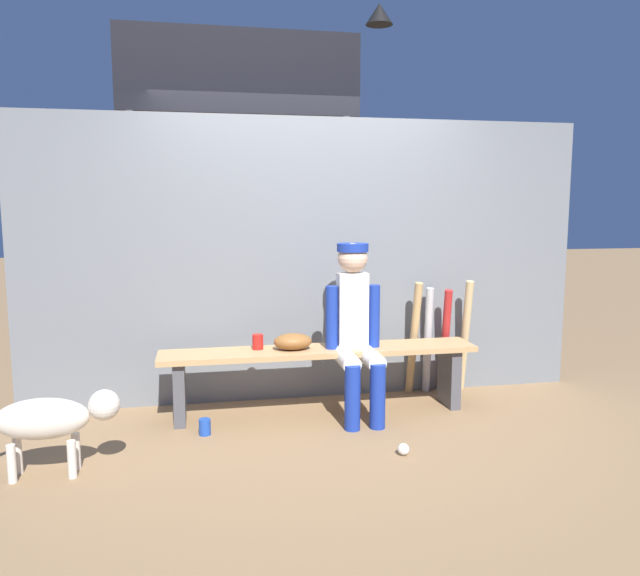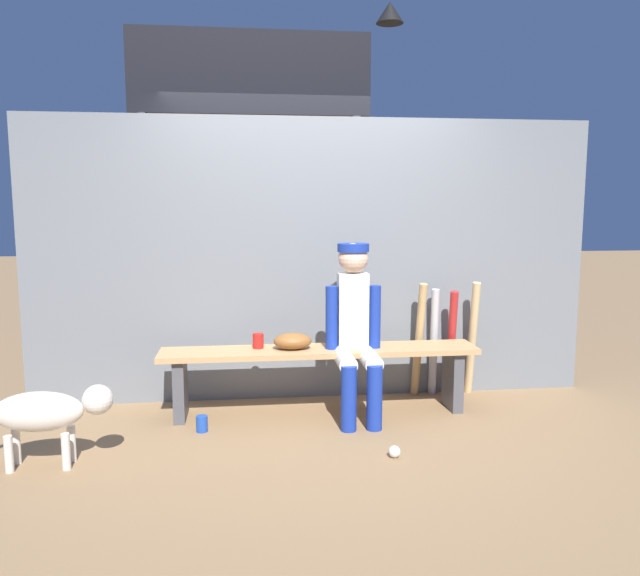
{
  "view_description": "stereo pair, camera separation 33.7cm",
  "coord_description": "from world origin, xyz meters",
  "px_view_note": "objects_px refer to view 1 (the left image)",
  "views": [
    {
      "loc": [
        -0.86,
        -4.37,
        1.55
      ],
      "look_at": [
        0.0,
        0.0,
        0.95
      ],
      "focal_mm": 34.69,
      "sensor_mm": 36.0,
      "label": 1
    },
    {
      "loc": [
        -0.53,
        -4.43,
        1.55
      ],
      "look_at": [
        0.0,
        0.0,
        0.95
      ],
      "focal_mm": 34.69,
      "sensor_mm": 36.0,
      "label": 2
    }
  ],
  "objects_px": {
    "player_seated": "(356,324)",
    "bat_aluminum_silver": "(428,340)",
    "scoreboard": "(249,116)",
    "dog": "(53,419)",
    "cup_on_ground": "(205,427)",
    "cup_on_bench": "(258,342)",
    "dugout_bench": "(320,363)",
    "baseball_glove": "(293,342)",
    "bat_aluminum_red": "(445,341)",
    "bat_wood_natural": "(465,336)",
    "bat_wood_tan": "(414,339)",
    "baseball": "(403,449)"
  },
  "relations": [
    {
      "from": "bat_wood_tan",
      "to": "baseball",
      "type": "distance_m",
      "value": 1.32
    },
    {
      "from": "bat_wood_tan",
      "to": "bat_aluminum_red",
      "type": "relative_size",
      "value": 1.07
    },
    {
      "from": "bat_aluminum_silver",
      "to": "cup_on_ground",
      "type": "distance_m",
      "value": 1.96
    },
    {
      "from": "baseball_glove",
      "to": "bat_wood_natural",
      "type": "distance_m",
      "value": 1.52
    },
    {
      "from": "bat_wood_tan",
      "to": "bat_aluminum_silver",
      "type": "bearing_deg",
      "value": 17.23
    },
    {
      "from": "cup_on_bench",
      "to": "dog",
      "type": "bearing_deg",
      "value": -147.11
    },
    {
      "from": "bat_aluminum_red",
      "to": "bat_wood_natural",
      "type": "bearing_deg",
      "value": 3.74
    },
    {
      "from": "baseball_glove",
      "to": "baseball",
      "type": "xyz_separation_m",
      "value": [
        0.56,
        -0.87,
        -0.52
      ]
    },
    {
      "from": "baseball",
      "to": "dog",
      "type": "distance_m",
      "value": 2.09
    },
    {
      "from": "baseball",
      "to": "dog",
      "type": "bearing_deg",
      "value": 176.79
    },
    {
      "from": "bat_wood_natural",
      "to": "dog",
      "type": "distance_m",
      "value": 3.17
    },
    {
      "from": "bat_wood_natural",
      "to": "cup_on_bench",
      "type": "bearing_deg",
      "value": -172.04
    },
    {
      "from": "scoreboard",
      "to": "baseball_glove",
      "type": "bearing_deg",
      "value": -80.29
    },
    {
      "from": "bat_wood_tan",
      "to": "cup_on_bench",
      "type": "height_order",
      "value": "bat_wood_tan"
    },
    {
      "from": "baseball",
      "to": "bat_aluminum_silver",
      "type": "bearing_deg",
      "value": 63.1
    },
    {
      "from": "bat_wood_tan",
      "to": "dog",
      "type": "height_order",
      "value": "bat_wood_tan"
    },
    {
      "from": "bat_aluminum_red",
      "to": "dog",
      "type": "height_order",
      "value": "bat_aluminum_red"
    },
    {
      "from": "player_seated",
      "to": "bat_aluminum_silver",
      "type": "bearing_deg",
      "value": 31.48
    },
    {
      "from": "baseball_glove",
      "to": "bat_aluminum_red",
      "type": "xyz_separation_m",
      "value": [
        1.31,
        0.29,
        -0.12
      ]
    },
    {
      "from": "baseball_glove",
      "to": "bat_aluminum_silver",
      "type": "relative_size",
      "value": 0.32
    },
    {
      "from": "baseball_glove",
      "to": "bat_aluminum_red",
      "type": "relative_size",
      "value": 0.32
    },
    {
      "from": "player_seated",
      "to": "cup_on_ground",
      "type": "distance_m",
      "value": 1.28
    },
    {
      "from": "dugout_bench",
      "to": "bat_wood_tan",
      "type": "relative_size",
      "value": 2.48
    },
    {
      "from": "bat_aluminum_red",
      "to": "baseball",
      "type": "height_order",
      "value": "bat_aluminum_red"
    },
    {
      "from": "baseball_glove",
      "to": "bat_wood_tan",
      "type": "distance_m",
      "value": 1.08
    },
    {
      "from": "bat_aluminum_silver",
      "to": "baseball",
      "type": "xyz_separation_m",
      "value": [
        -0.61,
        -1.2,
        -0.4
      ]
    },
    {
      "from": "player_seated",
      "to": "bat_wood_natural",
      "type": "xyz_separation_m",
      "value": [
        1.04,
        0.41,
        -0.22
      ]
    },
    {
      "from": "dugout_bench",
      "to": "dog",
      "type": "height_order",
      "value": "dugout_bench"
    },
    {
      "from": "cup_on_ground",
      "to": "scoreboard",
      "type": "height_order",
      "value": "scoreboard"
    },
    {
      "from": "player_seated",
      "to": "baseball",
      "type": "height_order",
      "value": "player_seated"
    },
    {
      "from": "dugout_bench",
      "to": "bat_wood_natural",
      "type": "bearing_deg",
      "value": 13.26
    },
    {
      "from": "cup_on_ground",
      "to": "dog",
      "type": "relative_size",
      "value": 0.13
    },
    {
      "from": "dugout_bench",
      "to": "cup_on_bench",
      "type": "distance_m",
      "value": 0.49
    },
    {
      "from": "baseball_glove",
      "to": "bat_wood_natural",
      "type": "relative_size",
      "value": 0.3
    },
    {
      "from": "bat_aluminum_silver",
      "to": "bat_aluminum_red",
      "type": "xyz_separation_m",
      "value": [
        0.13,
        -0.04,
        -0.0
      ]
    },
    {
      "from": "bat_aluminum_red",
      "to": "bat_wood_natural",
      "type": "height_order",
      "value": "bat_wood_natural"
    },
    {
      "from": "player_seated",
      "to": "scoreboard",
      "type": "bearing_deg",
      "value": 117.04
    },
    {
      "from": "dugout_bench",
      "to": "baseball_glove",
      "type": "bearing_deg",
      "value": 180.0
    },
    {
      "from": "baseball_glove",
      "to": "cup_on_ground",
      "type": "height_order",
      "value": "baseball_glove"
    },
    {
      "from": "cup_on_ground",
      "to": "cup_on_bench",
      "type": "height_order",
      "value": "cup_on_bench"
    },
    {
      "from": "bat_wood_tan",
      "to": "bat_aluminum_silver",
      "type": "relative_size",
      "value": 1.07
    },
    {
      "from": "bat_aluminum_silver",
      "to": "cup_on_ground",
      "type": "relative_size",
      "value": 8.02
    },
    {
      "from": "bat_wood_natural",
      "to": "cup_on_ground",
      "type": "bearing_deg",
      "value": -164.7
    },
    {
      "from": "cup_on_ground",
      "to": "dugout_bench",
      "type": "bearing_deg",
      "value": 18.29
    },
    {
      "from": "dugout_bench",
      "to": "player_seated",
      "type": "xyz_separation_m",
      "value": [
        0.24,
        -0.11,
        0.31
      ]
    },
    {
      "from": "player_seated",
      "to": "bat_wood_tan",
      "type": "distance_m",
      "value": 0.75
    },
    {
      "from": "player_seated",
      "to": "scoreboard",
      "type": "height_order",
      "value": "scoreboard"
    },
    {
      "from": "bat_aluminum_red",
      "to": "baseball",
      "type": "xyz_separation_m",
      "value": [
        -0.74,
        -1.16,
        -0.4
      ]
    },
    {
      "from": "bat_aluminum_red",
      "to": "scoreboard",
      "type": "height_order",
      "value": "scoreboard"
    },
    {
      "from": "scoreboard",
      "to": "dog",
      "type": "bearing_deg",
      "value": -124.52
    }
  ]
}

